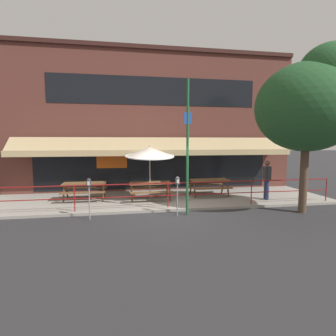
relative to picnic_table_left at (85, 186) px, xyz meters
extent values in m
plane|color=#2D2D30|center=(3.35, -2.12, -0.71)|extent=(120.00, 120.00, 0.00)
cube|color=#9E998E|center=(3.35, -0.12, -0.66)|extent=(15.00, 4.00, 0.10)
cube|color=brown|center=(3.35, 2.13, 2.89)|extent=(15.00, 0.50, 7.19)
cube|color=black|center=(3.35, 1.87, 4.47)|extent=(10.50, 0.02, 1.40)
cube|color=#3A1E1A|center=(3.35, 2.07, 6.59)|extent=(15.00, 0.62, 0.20)
cube|color=black|center=(3.35, 1.87, 0.64)|extent=(12.00, 0.02, 2.30)
cube|color=orange|center=(1.10, 1.85, 0.94)|extent=(1.50, 0.02, 0.70)
cube|color=tan|center=(3.35, 1.33, 1.79)|extent=(13.80, 0.92, 0.70)
cube|color=tan|center=(3.35, 0.82, 1.39)|extent=(13.80, 0.08, 0.28)
cylinder|color=maroon|center=(-0.10, -1.82, -0.13)|extent=(0.04, 0.04, 0.95)
cylinder|color=maroon|center=(3.35, -1.82, -0.13)|extent=(0.04, 0.04, 0.95)
cylinder|color=maroon|center=(6.80, -1.82, -0.13)|extent=(0.04, 0.04, 0.95)
cylinder|color=maroon|center=(10.25, -1.82, -0.13)|extent=(0.04, 0.04, 0.95)
cube|color=maroon|center=(3.35, -1.82, 0.34)|extent=(13.80, 0.04, 0.04)
cube|color=maroon|center=(3.35, -1.82, -0.13)|extent=(13.80, 0.03, 0.03)
cube|color=brown|center=(0.00, 0.00, 0.13)|extent=(1.80, 0.80, 0.05)
cube|color=brown|center=(0.00, -0.58, -0.17)|extent=(1.80, 0.26, 0.04)
cube|color=brown|center=(0.00, 0.58, -0.17)|extent=(1.80, 0.26, 0.04)
cylinder|color=brown|center=(0.80, -0.32, -0.24)|extent=(0.07, 0.30, 0.73)
cylinder|color=brown|center=(0.80, 0.32, -0.24)|extent=(0.07, 0.30, 0.73)
cylinder|color=brown|center=(-0.80, -0.32, -0.24)|extent=(0.07, 0.30, 0.73)
cylinder|color=brown|center=(-0.80, 0.32, -0.24)|extent=(0.07, 0.30, 0.73)
cube|color=brown|center=(2.82, -0.37, 0.13)|extent=(1.80, 0.80, 0.05)
cube|color=brown|center=(2.82, -0.95, -0.17)|extent=(1.80, 0.26, 0.04)
cube|color=brown|center=(2.82, 0.21, -0.17)|extent=(1.80, 0.26, 0.04)
cylinder|color=brown|center=(3.62, -0.69, -0.24)|extent=(0.07, 0.30, 0.73)
cylinder|color=brown|center=(3.62, -0.05, -0.24)|extent=(0.07, 0.30, 0.73)
cylinder|color=brown|center=(2.02, -0.69, -0.24)|extent=(0.07, 0.30, 0.73)
cylinder|color=brown|center=(2.02, -0.05, -0.24)|extent=(0.07, 0.30, 0.73)
cube|color=brown|center=(5.63, 0.05, 0.13)|extent=(1.80, 0.80, 0.05)
cube|color=brown|center=(5.63, -0.53, -0.17)|extent=(1.80, 0.26, 0.04)
cube|color=brown|center=(5.63, 0.63, -0.17)|extent=(1.80, 0.26, 0.04)
cylinder|color=brown|center=(6.43, -0.27, -0.24)|extent=(0.07, 0.30, 0.73)
cylinder|color=brown|center=(6.43, 0.37, -0.24)|extent=(0.07, 0.30, 0.73)
cylinder|color=brown|center=(4.83, -0.27, -0.24)|extent=(0.07, 0.30, 0.73)
cylinder|color=brown|center=(4.83, 0.37, -0.24)|extent=(0.07, 0.30, 0.73)
cylinder|color=#B7B2A8|center=(2.82, -0.22, 0.54)|extent=(0.04, 0.04, 2.30)
cone|color=silver|center=(2.82, -0.22, 1.49)|extent=(2.10, 2.13, 0.59)
cylinder|color=white|center=(2.82, -0.22, 1.30)|extent=(2.14, 2.14, 0.23)
sphere|color=#B7B2A8|center=(2.82, -0.22, 1.73)|extent=(0.07, 0.07, 0.07)
cylinder|color=navy|center=(7.85, -1.23, -0.18)|extent=(0.15, 0.15, 0.86)
cylinder|color=navy|center=(7.88, -1.03, -0.18)|extent=(0.15, 0.15, 0.86)
cube|color=#38383D|center=(7.86, -1.13, 0.55)|extent=(0.31, 0.44, 0.60)
cylinder|color=#38383D|center=(7.82, -1.39, 0.52)|extent=(0.10, 0.10, 0.54)
cylinder|color=#38383D|center=(7.91, -0.88, 0.52)|extent=(0.10, 0.10, 0.54)
sphere|color=brown|center=(7.86, -1.13, 0.99)|extent=(0.22, 0.22, 0.22)
cylinder|color=gray|center=(0.52, -2.62, -0.13)|extent=(0.04, 0.04, 1.15)
cylinder|color=#2D2D33|center=(0.52, -2.62, 0.54)|extent=(0.15, 0.15, 0.20)
sphere|color=#2D2D33|center=(0.52, -2.62, 0.64)|extent=(0.14, 0.14, 0.14)
cube|color=silver|center=(0.52, -2.70, 0.55)|extent=(0.08, 0.01, 0.13)
cylinder|color=gray|center=(3.53, -2.72, -0.13)|extent=(0.04, 0.04, 1.15)
cylinder|color=#4C4C51|center=(3.53, -2.72, 0.54)|extent=(0.15, 0.15, 0.20)
sphere|color=#4C4C51|center=(3.53, -2.72, 0.64)|extent=(0.14, 0.14, 0.14)
cube|color=silver|center=(3.53, -2.80, 0.55)|extent=(0.08, 0.01, 0.13)
cylinder|color=#1E6033|center=(3.92, -2.57, 1.69)|extent=(0.09, 0.09, 4.80)
cube|color=blue|center=(3.92, -2.59, 2.75)|extent=(0.28, 0.02, 0.40)
cylinder|color=brown|center=(8.23, -3.02, 0.62)|extent=(0.28, 0.28, 2.65)
ellipsoid|color=#235128|center=(8.23, -3.02, 3.16)|extent=(3.73, 3.36, 3.17)
ellipsoid|color=#235128|center=(8.78, -3.40, 4.28)|extent=(2.24, 2.05, 2.05)
camera|label=1|loc=(1.69, -11.61, 1.94)|focal=28.00mm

